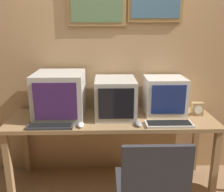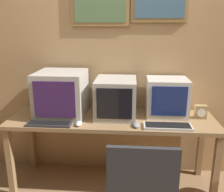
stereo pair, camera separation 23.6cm
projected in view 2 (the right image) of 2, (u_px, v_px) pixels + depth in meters
name	position (u px, v px, depth m)	size (l,w,h in m)	color
wall_back	(115.00, 55.00, 2.61)	(8.00, 0.08, 2.60)	tan
desk	(112.00, 125.00, 2.45)	(1.99, 0.61, 0.74)	#99754C
monitor_left	(62.00, 94.00, 2.44)	(0.46, 0.47, 0.44)	#B7B2A8
monitor_center	(116.00, 98.00, 2.43)	(0.39, 0.46, 0.37)	#B7B2A8
monitor_right	(167.00, 97.00, 2.46)	(0.39, 0.35, 0.37)	beige
keyboard_main	(50.00, 123.00, 2.26)	(0.40, 0.17, 0.03)	#333338
keyboard_side	(168.00, 126.00, 2.19)	(0.42, 0.16, 0.03)	beige
mouse_near_keyboard	(79.00, 124.00, 2.24)	(0.06, 0.11, 0.03)	silver
mouse_far_corner	(136.00, 125.00, 2.21)	(0.06, 0.11, 0.03)	gray
desk_clock	(201.00, 112.00, 2.39)	(0.11, 0.07, 0.13)	#A38456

